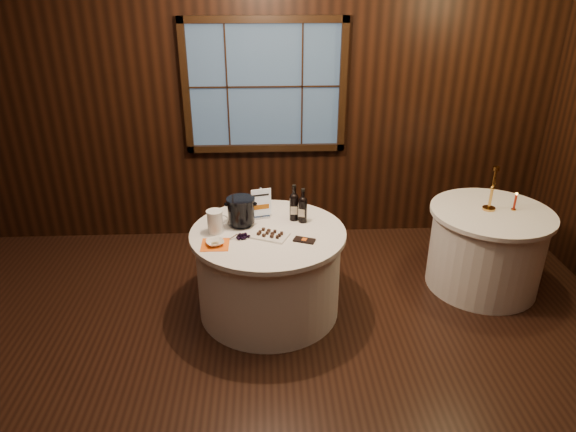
{
  "coord_description": "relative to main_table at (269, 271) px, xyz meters",
  "views": [
    {
      "loc": [
        -0.01,
        -2.74,
        2.68
      ],
      "look_at": [
        0.16,
        0.9,
        0.95
      ],
      "focal_mm": 32.0,
      "sensor_mm": 36.0,
      "label": 1
    }
  ],
  "objects": [
    {
      "name": "ground",
      "position": [
        0.0,
        -1.0,
        -0.39
      ],
      "size": [
        6.0,
        6.0,
        0.0
      ],
      "primitive_type": "plane",
      "color": "black",
      "rests_on": "ground"
    },
    {
      "name": "back_wall",
      "position": [
        0.0,
        1.48,
        1.16
      ],
      "size": [
        6.0,
        0.1,
        3.0
      ],
      "color": "black",
      "rests_on": "ground"
    },
    {
      "name": "main_table",
      "position": [
        0.0,
        0.0,
        0.0
      ],
      "size": [
        1.28,
        1.28,
        0.77
      ],
      "color": "white",
      "rests_on": "ground"
    },
    {
      "name": "side_table",
      "position": [
        2.0,
        0.3,
        0.0
      ],
      "size": [
        1.08,
        1.08,
        0.77
      ],
      "color": "white",
      "rests_on": "ground"
    },
    {
      "name": "sign_stand",
      "position": [
        -0.05,
        0.26,
        0.48
      ],
      "size": [
        0.17,
        0.11,
        0.28
      ],
      "rotation": [
        0.0,
        0.0,
        0.23
      ],
      "color": "#AEADB4",
      "rests_on": "main_table"
    },
    {
      "name": "port_bottle_left",
      "position": [
        0.22,
        0.2,
        0.52
      ],
      "size": [
        0.08,
        0.08,
        0.32
      ],
      "rotation": [
        0.0,
        0.0,
        -0.09
      ],
      "color": "black",
      "rests_on": "main_table"
    },
    {
      "name": "port_bottle_right",
      "position": [
        0.3,
        0.16,
        0.51
      ],
      "size": [
        0.07,
        0.08,
        0.3
      ],
      "rotation": [
        0.0,
        0.0,
        -0.36
      ],
      "color": "black",
      "rests_on": "main_table"
    },
    {
      "name": "ice_bucket",
      "position": [
        -0.22,
        0.12,
        0.51
      ],
      "size": [
        0.24,
        0.24,
        0.24
      ],
      "color": "black",
      "rests_on": "main_table"
    },
    {
      "name": "chocolate_plate",
      "position": [
        0.02,
        -0.1,
        0.4
      ],
      "size": [
        0.33,
        0.28,
        0.04
      ],
      "rotation": [
        0.0,
        0.0,
        -0.42
      ],
      "color": "white",
      "rests_on": "main_table"
    },
    {
      "name": "chocolate_box",
      "position": [
        0.28,
        -0.19,
        0.39
      ],
      "size": [
        0.19,
        0.14,
        0.01
      ],
      "primitive_type": "cube",
      "rotation": [
        0.0,
        0.0,
        -0.39
      ],
      "color": "black",
      "rests_on": "main_table"
    },
    {
      "name": "grape_bunch",
      "position": [
        -0.2,
        -0.13,
        0.4
      ],
      "size": [
        0.18,
        0.08,
        0.04
      ],
      "rotation": [
        0.0,
        0.0,
        0.14
      ],
      "color": "black",
      "rests_on": "main_table"
    },
    {
      "name": "glass_pitcher",
      "position": [
        -0.42,
        -0.0,
        0.48
      ],
      "size": [
        0.18,
        0.13,
        0.19
      ],
      "rotation": [
        0.0,
        0.0,
        0.36
      ],
      "color": "white",
      "rests_on": "main_table"
    },
    {
      "name": "orange_napkin",
      "position": [
        -0.41,
        -0.22,
        0.38
      ],
      "size": [
        0.22,
        0.22,
        0.0
      ],
      "primitive_type": "cube",
      "rotation": [
        0.0,
        0.0,
        -0.01
      ],
      "color": "orange",
      "rests_on": "main_table"
    },
    {
      "name": "cracker_bowl",
      "position": [
        -0.41,
        -0.22,
        0.4
      ],
      "size": [
        0.17,
        0.17,
        0.03
      ],
      "primitive_type": "imported",
      "rotation": [
        0.0,
        0.0,
        0.3
      ],
      "color": "white",
      "rests_on": "orange_napkin"
    },
    {
      "name": "brass_candlestick",
      "position": [
        1.97,
        0.33,
        0.53
      ],
      "size": [
        0.11,
        0.11,
        0.4
      ],
      "color": "gold",
      "rests_on": "side_table"
    },
    {
      "name": "red_candle",
      "position": [
        2.19,
        0.31,
        0.45
      ],
      "size": [
        0.05,
        0.05,
        0.17
      ],
      "color": "gold",
      "rests_on": "side_table"
    }
  ]
}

